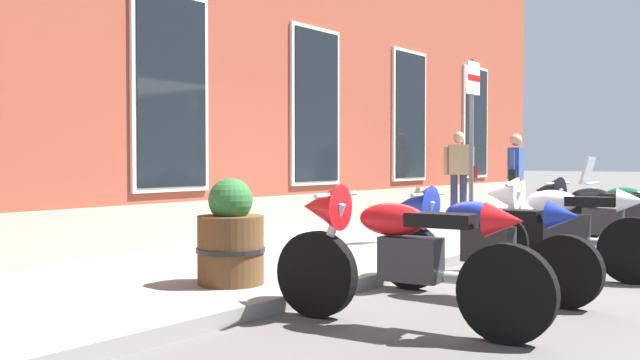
{
  "coord_description": "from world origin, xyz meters",
  "views": [
    {
      "loc": [
        -7.22,
        -3.63,
        1.24
      ],
      "look_at": [
        -1.22,
        0.99,
        1.02
      ],
      "focal_mm": 38.7,
      "sensor_mm": 36.0,
      "label": 1
    }
  ],
  "objects_px": {
    "motorcycle_blue_sport": "(474,237)",
    "motorcycle_white_sport": "(555,224)",
    "pedestrian_blue_top": "(516,173)",
    "motorcycle_green_touring": "(640,211)",
    "parking_sign": "(472,125)",
    "motorcycle_red_sport": "(395,251)",
    "pedestrian_tan_coat": "(459,169)",
    "barrel_planter": "(231,239)",
    "motorcycle_black_sport": "(593,215)"
  },
  "relations": [
    {
      "from": "motorcycle_blue_sport",
      "to": "motorcycle_white_sport",
      "type": "relative_size",
      "value": 1.02
    },
    {
      "from": "motorcycle_blue_sport",
      "to": "pedestrian_blue_top",
      "type": "bearing_deg",
      "value": 18.49
    },
    {
      "from": "motorcycle_blue_sport",
      "to": "motorcycle_green_touring",
      "type": "distance_m",
      "value": 4.47
    },
    {
      "from": "motorcycle_white_sport",
      "to": "parking_sign",
      "type": "bearing_deg",
      "value": 48.61
    },
    {
      "from": "motorcycle_red_sport",
      "to": "pedestrian_tan_coat",
      "type": "relative_size",
      "value": 1.31
    },
    {
      "from": "barrel_planter",
      "to": "motorcycle_white_sport",
      "type": "bearing_deg",
      "value": -34.62
    },
    {
      "from": "motorcycle_white_sport",
      "to": "pedestrian_blue_top",
      "type": "xyz_separation_m",
      "value": [
        4.52,
        2.23,
        0.43
      ]
    },
    {
      "from": "motorcycle_blue_sport",
      "to": "barrel_planter",
      "type": "xyz_separation_m",
      "value": [
        -1.36,
        1.73,
        -0.02
      ]
    },
    {
      "from": "motorcycle_black_sport",
      "to": "motorcycle_white_sport",
      "type": "bearing_deg",
      "value": -178.44
    },
    {
      "from": "motorcycle_green_touring",
      "to": "barrel_planter",
      "type": "distance_m",
      "value": 6.18
    },
    {
      "from": "motorcycle_red_sport",
      "to": "parking_sign",
      "type": "height_order",
      "value": "parking_sign"
    },
    {
      "from": "motorcycle_black_sport",
      "to": "pedestrian_blue_top",
      "type": "bearing_deg",
      "value": 35.85
    },
    {
      "from": "motorcycle_black_sport",
      "to": "parking_sign",
      "type": "relative_size",
      "value": 0.83
    },
    {
      "from": "barrel_planter",
      "to": "pedestrian_tan_coat",
      "type": "bearing_deg",
      "value": 11.85
    },
    {
      "from": "motorcycle_blue_sport",
      "to": "parking_sign",
      "type": "height_order",
      "value": "parking_sign"
    },
    {
      "from": "parking_sign",
      "to": "barrel_planter",
      "type": "relative_size",
      "value": 2.59
    },
    {
      "from": "pedestrian_blue_top",
      "to": "pedestrian_tan_coat",
      "type": "relative_size",
      "value": 0.94
    },
    {
      "from": "pedestrian_tan_coat",
      "to": "motorcycle_white_sport",
      "type": "bearing_deg",
      "value": -144.81
    },
    {
      "from": "pedestrian_tan_coat",
      "to": "motorcycle_green_touring",
      "type": "bearing_deg",
      "value": -119.78
    },
    {
      "from": "parking_sign",
      "to": "barrel_planter",
      "type": "xyz_separation_m",
      "value": [
        -4.26,
        0.34,
        -1.19
      ]
    },
    {
      "from": "pedestrian_tan_coat",
      "to": "barrel_planter",
      "type": "distance_m",
      "value": 8.17
    },
    {
      "from": "motorcycle_red_sport",
      "to": "barrel_planter",
      "type": "xyz_separation_m",
      "value": [
        0.06,
        1.76,
        -0.04
      ]
    },
    {
      "from": "motorcycle_green_touring",
      "to": "barrel_planter",
      "type": "bearing_deg",
      "value": 159.85
    },
    {
      "from": "motorcycle_red_sport",
      "to": "barrel_planter",
      "type": "bearing_deg",
      "value": 88.0
    },
    {
      "from": "pedestrian_tan_coat",
      "to": "barrel_planter",
      "type": "xyz_separation_m",
      "value": [
        -7.98,
        -1.68,
        -0.54
      ]
    },
    {
      "from": "motorcycle_blue_sport",
      "to": "pedestrian_tan_coat",
      "type": "height_order",
      "value": "pedestrian_tan_coat"
    },
    {
      "from": "motorcycle_green_touring",
      "to": "barrel_planter",
      "type": "height_order",
      "value": "motorcycle_green_touring"
    },
    {
      "from": "motorcycle_black_sport",
      "to": "motorcycle_red_sport",
      "type": "bearing_deg",
      "value": 177.92
    },
    {
      "from": "motorcycle_red_sport",
      "to": "motorcycle_white_sport",
      "type": "distance_m",
      "value": 2.9
    },
    {
      "from": "pedestrian_tan_coat",
      "to": "barrel_planter",
      "type": "relative_size",
      "value": 1.75
    },
    {
      "from": "motorcycle_white_sport",
      "to": "pedestrian_blue_top",
      "type": "height_order",
      "value": "pedestrian_blue_top"
    },
    {
      "from": "motorcycle_red_sport",
      "to": "motorcycle_green_touring",
      "type": "distance_m",
      "value": 5.88
    },
    {
      "from": "motorcycle_black_sport",
      "to": "parking_sign",
      "type": "xyz_separation_m",
      "value": [
        -0.06,
        1.58,
        1.16
      ]
    },
    {
      "from": "motorcycle_red_sport",
      "to": "barrel_planter",
      "type": "relative_size",
      "value": 2.29
    },
    {
      "from": "motorcycle_red_sport",
      "to": "parking_sign",
      "type": "distance_m",
      "value": 4.69
    },
    {
      "from": "motorcycle_red_sport",
      "to": "motorcycle_black_sport",
      "type": "xyz_separation_m",
      "value": [
        4.38,
        -0.16,
        -0.01
      ]
    },
    {
      "from": "motorcycle_red_sport",
      "to": "pedestrian_tan_coat",
      "type": "distance_m",
      "value": 8.76
    },
    {
      "from": "motorcycle_blue_sport",
      "to": "motorcycle_green_touring",
      "type": "bearing_deg",
      "value": -5.15
    },
    {
      "from": "motorcycle_red_sport",
      "to": "motorcycle_green_touring",
      "type": "height_order",
      "value": "motorcycle_green_touring"
    },
    {
      "from": "motorcycle_green_touring",
      "to": "parking_sign",
      "type": "xyz_separation_m",
      "value": [
        -1.55,
        1.79,
        1.18
      ]
    },
    {
      "from": "motorcycle_red_sport",
      "to": "pedestrian_blue_top",
      "type": "xyz_separation_m",
      "value": [
        7.41,
        2.03,
        0.43
      ]
    },
    {
      "from": "motorcycle_white_sport",
      "to": "motorcycle_blue_sport",
      "type": "bearing_deg",
      "value": 171.26
    },
    {
      "from": "pedestrian_blue_top",
      "to": "barrel_planter",
      "type": "xyz_separation_m",
      "value": [
        -7.35,
        -0.28,
        -0.47
      ]
    },
    {
      "from": "motorcycle_green_touring",
      "to": "motorcycle_red_sport",
      "type": "bearing_deg",
      "value": 176.36
    },
    {
      "from": "motorcycle_white_sport",
      "to": "parking_sign",
      "type": "height_order",
      "value": "parking_sign"
    },
    {
      "from": "motorcycle_white_sport",
      "to": "barrel_planter",
      "type": "height_order",
      "value": "barrel_planter"
    },
    {
      "from": "motorcycle_black_sport",
      "to": "barrel_planter",
      "type": "height_order",
      "value": "barrel_planter"
    },
    {
      "from": "pedestrian_blue_top",
      "to": "parking_sign",
      "type": "distance_m",
      "value": 3.23
    },
    {
      "from": "motorcycle_black_sport",
      "to": "pedestrian_tan_coat",
      "type": "distance_m",
      "value": 5.15
    },
    {
      "from": "parking_sign",
      "to": "barrel_planter",
      "type": "height_order",
      "value": "parking_sign"
    }
  ]
}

